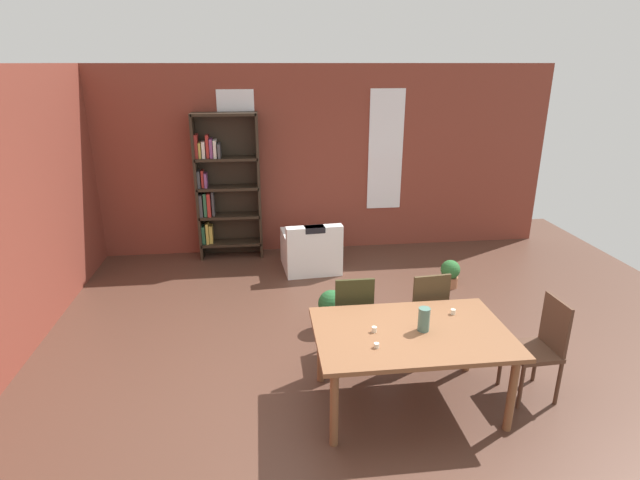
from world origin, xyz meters
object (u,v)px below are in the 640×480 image
Objects in this scene: dining_table at (411,339)px; armchair_white at (311,251)px; bookshelf_tall at (223,186)px; potted_plant_by_shelf at (450,273)px; dining_chair_far_left at (352,315)px; potted_plant_corner at (331,308)px; dining_chair_far_right at (425,311)px; vase_on_table at (424,319)px; dining_chair_head_right at (541,345)px.

dining_table is 1.93× the size of armchair_white.
potted_plant_by_shelf is (3.08, -1.55, -0.93)m from bookshelf_tall.
dining_chair_far_left is 2.32m from potted_plant_by_shelf.
armchair_white reaches higher than potted_plant_corner.
potted_plant_corner is at bearing 143.11° from dining_chair_far_right.
dining_chair_far_right reaches higher than vase_on_table.
bookshelf_tall reaches higher than potted_plant_by_shelf.
vase_on_table is 0.45× the size of potted_plant_corner.
armchair_white is (-0.54, 3.21, -0.38)m from dining_table.
dining_chair_head_right is 4.98m from bookshelf_tall.
potted_plant_by_shelf is at bearing -26.72° from bookshelf_tall.
dining_chair_head_right is 1.00× the size of dining_chair_far_right.
vase_on_table is at bearing -179.84° from dining_chair_head_right.
dining_table is 1.76× the size of dining_chair_far_right.
armchair_white is at bearing 154.90° from potted_plant_by_shelf.
potted_plant_by_shelf is at bearing 61.59° from dining_table.
dining_table is 1.76× the size of dining_chair_head_right.
dining_chair_head_right reaches higher than potted_plant_corner.
bookshelf_tall reaches higher than dining_chair_far_right.
dining_chair_far_left is at bearing -179.98° from dining_chair_far_right.
dining_chair_far_right is 1.10× the size of armchair_white.
vase_on_table reaches higher than dining_table.
armchair_white is at bearing -28.97° from bookshelf_tall.
potted_plant_corner is (0.05, -1.80, -0.02)m from armchair_white.
bookshelf_tall is 2.58× the size of armchair_white.
dining_chair_far_right is at bearing 69.64° from vase_on_table.
armchair_white is at bearing 110.63° from dining_chair_far_right.
vase_on_table is 0.88m from dining_chair_far_right.
potted_plant_corner is at bearing 140.18° from dining_chair_head_right.
potted_plant_by_shelf is (1.82, -0.85, -0.08)m from armchair_white.
dining_table is 3.28m from armchair_white.
potted_plant_corner is at bearing 109.08° from dining_table.
vase_on_table is at bearing -110.36° from dining_chair_far_right.
dining_table is at bearing -118.41° from potted_plant_by_shelf.
dining_chair_far_left is at bearing -65.57° from bookshelf_tall.
dining_chair_far_left is 2.01× the size of potted_plant_corner.
dining_chair_far_right is 1.00× the size of dining_chair_far_left.
armchair_white is 2.25× the size of potted_plant_by_shelf.
dining_chair_far_left is (-0.47, 0.76, -0.33)m from vase_on_table.
dining_chair_head_right is 1.10× the size of armchair_white.
dining_table is 2.72m from potted_plant_by_shelf.
dining_table is 0.21m from vase_on_table.
dining_chair_far_right is 0.76m from dining_chair_far_left.
potted_plant_by_shelf is (1.28, 2.36, -0.46)m from dining_table.
dining_table is at bearing -65.23° from bookshelf_tall.
dining_chair_far_right is at bearing -36.89° from potted_plant_corner.
vase_on_table is at bearing -78.75° from armchair_white.
dining_chair_head_right is at bearing -91.71° from potted_plant_by_shelf.
potted_plant_by_shelf is (1.18, 2.36, -0.64)m from vase_on_table.
potted_plant_corner is at bearing 112.56° from vase_on_table.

